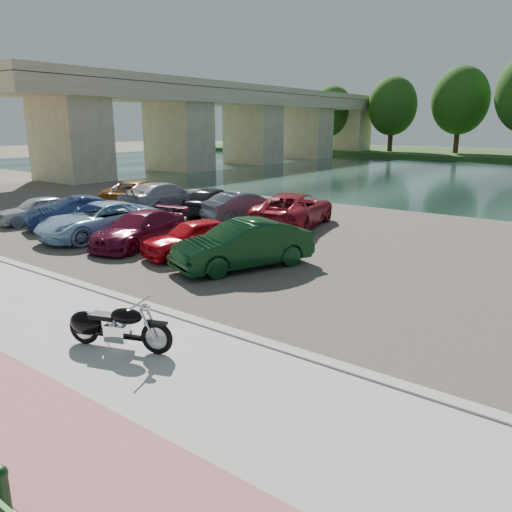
% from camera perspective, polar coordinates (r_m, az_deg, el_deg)
% --- Properties ---
extents(ground, '(200.00, 200.00, 0.00)m').
position_cam_1_polar(ground, '(11.18, -17.66, -9.57)').
color(ground, '#595447').
rests_on(ground, ground).
extents(promenade, '(60.00, 6.00, 0.10)m').
position_cam_1_polar(promenade, '(10.68, -22.11, -10.87)').
color(promenade, '#A8A59E').
rests_on(promenade, ground).
extents(kerb, '(60.00, 0.30, 0.14)m').
position_cam_1_polar(kerb, '(12.29, -10.08, -6.46)').
color(kerb, '#A8A59E').
rests_on(kerb, ground).
extents(parking_lot, '(60.00, 18.00, 0.04)m').
position_cam_1_polar(parking_lot, '(19.27, 9.83, 1.21)').
color(parking_lot, '#3D3831').
rests_on(parking_lot, ground).
extents(river, '(120.00, 40.00, 0.00)m').
position_cam_1_polar(river, '(46.70, 26.67, 7.77)').
color(river, '#182C28').
rests_on(river, ground).
extents(bridge, '(7.00, 56.00, 8.55)m').
position_cam_1_polar(bridge, '(59.30, -0.95, 15.83)').
color(bridge, tan).
rests_on(bridge, ground).
extents(motorcycle, '(2.24, 1.08, 1.05)m').
position_cam_1_polar(motorcycle, '(10.53, -16.36, -7.67)').
color(motorcycle, black).
rests_on(motorcycle, promenade).
extents(car_0, '(2.01, 3.79, 1.23)m').
position_cam_1_polar(car_0, '(25.29, -23.63, 4.88)').
color(car_0, silver).
rests_on(car_0, parking_lot).
extents(car_1, '(2.66, 4.31, 1.34)m').
position_cam_1_polar(car_1, '(23.45, -20.04, 4.67)').
color(car_1, '#172448').
rests_on(car_1, parking_lot).
extents(car_2, '(2.72, 5.21, 1.40)m').
position_cam_1_polar(car_2, '(21.10, -17.43, 3.93)').
color(car_2, '#9AC0E0').
rests_on(car_2, parking_lot).
extents(car_3, '(2.53, 4.62, 1.27)m').
position_cam_1_polar(car_3, '(19.25, -13.19, 3.02)').
color(car_3, maroon).
rests_on(car_3, parking_lot).
extents(car_4, '(2.46, 4.01, 1.28)m').
position_cam_1_polar(car_4, '(17.47, -7.07, 2.13)').
color(car_4, red).
rests_on(car_4, parking_lot).
extents(car_5, '(3.12, 4.81, 1.50)m').
position_cam_1_polar(car_5, '(15.79, -1.48, 1.29)').
color(car_5, black).
rests_on(car_5, parking_lot).
extents(car_6, '(3.93, 5.69, 1.44)m').
position_cam_1_polar(car_6, '(29.00, -13.03, 7.08)').
color(car_6, '#965922').
rests_on(car_6, parking_lot).
extents(car_7, '(2.55, 5.44, 1.53)m').
position_cam_1_polar(car_7, '(26.64, -10.52, 6.65)').
color(car_7, '#9899A1').
rests_on(car_7, parking_lot).
extents(car_8, '(2.89, 4.50, 1.42)m').
position_cam_1_polar(car_8, '(25.42, -5.10, 6.33)').
color(car_8, black).
rests_on(car_8, parking_lot).
extents(car_9, '(2.67, 4.39, 1.37)m').
position_cam_1_polar(car_9, '(23.74, -1.24, 5.71)').
color(car_9, slate).
rests_on(car_9, parking_lot).
extents(car_10, '(3.70, 5.86, 1.51)m').
position_cam_1_polar(car_10, '(22.45, 4.29, 5.33)').
color(car_10, maroon).
rests_on(car_10, parking_lot).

